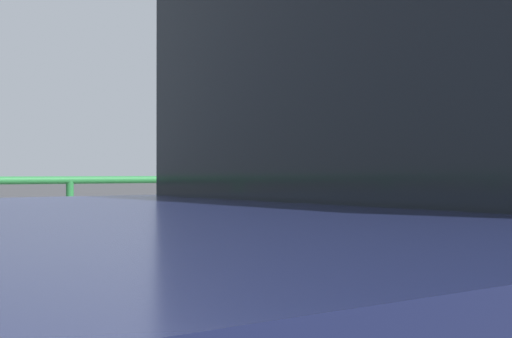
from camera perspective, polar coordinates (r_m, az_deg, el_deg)
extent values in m
cylinder|color=slate|center=(3.43, -3.19, -8.95)|extent=(0.07, 0.07, 1.06)
cylinder|color=slate|center=(3.40, -3.18, 2.53)|extent=(0.19, 0.19, 0.31)
sphere|color=silver|center=(3.41, -3.18, 5.64)|extent=(0.18, 0.18, 0.18)
cube|color=black|center=(3.31, -2.37, 3.77)|extent=(0.10, 0.01, 0.07)
cube|color=red|center=(3.31, -2.37, 1.65)|extent=(0.11, 0.01, 0.09)
cylinder|color=#1E233F|center=(3.81, 4.48, -9.54)|extent=(0.15, 0.15, 0.87)
cylinder|color=#1E233F|center=(3.70, 1.89, -9.81)|extent=(0.15, 0.15, 0.87)
cube|color=gray|center=(3.71, 3.20, 2.03)|extent=(0.47, 0.26, 0.65)
sphere|color=brown|center=(3.75, 3.20, 8.83)|extent=(0.24, 0.24, 0.24)
cylinder|color=gray|center=(3.86, 6.58, 2.20)|extent=(0.09, 0.09, 0.62)
cylinder|color=gray|center=(3.38, 1.40, 4.97)|extent=(0.14, 0.55, 0.44)
cylinder|color=#1E602D|center=(5.98, -14.30, -0.84)|extent=(24.00, 0.06, 0.06)
cylinder|color=#1E602D|center=(6.00, -14.30, -5.10)|extent=(24.00, 0.05, 0.05)
cylinder|color=#1E602D|center=(6.00, -14.30, -5.57)|extent=(0.06, 0.06, 0.99)
cylinder|color=#1E602D|center=(6.97, 1.29, -4.84)|extent=(0.06, 0.06, 0.99)
cylinder|color=#1E602D|center=(8.32, 12.46, -4.10)|extent=(0.06, 0.06, 0.99)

